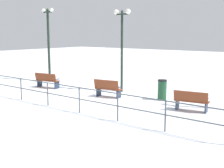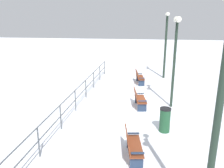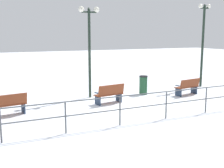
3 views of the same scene
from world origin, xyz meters
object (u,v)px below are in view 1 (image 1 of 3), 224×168
object	(u,v)px
bench_second	(108,88)
bench_third	(47,80)
lamppost_middle	(122,36)
trash_bin	(162,90)
lamppost_far	(48,36)
bench_nearest	(191,101)

from	to	relation	value
bench_second	bench_third	distance (m)	4.46
lamppost_middle	trash_bin	distance (m)	3.83
bench_third	lamppost_far	size ratio (longest dim) A/B	0.33
bench_third	lamppost_far	bearing A→B (deg)	37.12
lamppost_far	trash_bin	bearing A→B (deg)	-93.40
bench_nearest	bench_second	xyz separation A→B (m)	(0.04, 4.46, 0.00)
bench_nearest	lamppost_far	xyz separation A→B (m)	(1.68, 10.79, 2.53)
bench_second	lamppost_far	world-z (taller)	lamppost_far
bench_third	lamppost_far	world-z (taller)	lamppost_far
lamppost_far	trash_bin	world-z (taller)	lamppost_far
bench_third	trash_bin	xyz separation A→B (m)	(1.26, -6.93, 0.04)
bench_third	lamppost_middle	bearing A→B (deg)	-75.74
lamppost_middle	bench_third	bearing A→B (deg)	113.41
bench_second	trash_bin	bearing A→B (deg)	-75.03
bench_nearest	lamppost_middle	size ratio (longest dim) A/B	0.33
lamppost_middle	trash_bin	bearing A→B (deg)	-100.60
bench_third	lamppost_far	xyz separation A→B (m)	(1.79, 1.87, 2.52)
bench_second	lamppost_far	bearing A→B (deg)	66.29
lamppost_far	bench_third	bearing A→B (deg)	-133.73
bench_second	trash_bin	world-z (taller)	trash_bin
bench_nearest	bench_second	bearing A→B (deg)	80.17
bench_nearest	lamppost_far	distance (m)	11.21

